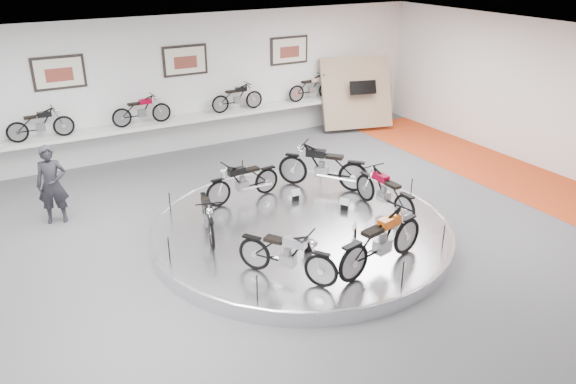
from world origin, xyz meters
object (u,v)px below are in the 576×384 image
bike_a (323,166)px  bike_d (287,254)px  bike_c (208,215)px  visitor (52,185)px  shelf (192,119)px  bike_b (243,181)px  display_platform (301,230)px  bike_e (382,240)px  bike_f (385,191)px

bike_a → bike_d: 4.20m
bike_c → visitor: 3.81m
shelf → visitor: visitor is taller
bike_a → bike_b: size_ratio=1.17×
shelf → bike_d: 8.20m
display_platform → bike_e: bearing=-80.1°
display_platform → bike_d: bike_d is taller
bike_e → visitor: (-4.83, 5.58, 0.05)m
visitor → bike_b: bearing=-6.3°
bike_c → bike_f: size_ratio=0.91×
bike_b → display_platform: bearing=101.7°
bike_e → bike_f: (1.55, 1.85, -0.07)m
visitor → bike_d: bearing=-42.1°
bike_d → visitor: bearing=177.5°
bike_c → bike_d: bearing=30.3°
visitor → shelf: bearing=50.4°
shelf → bike_a: size_ratio=5.73×
shelf → bike_d: bike_d is taller
bike_d → bike_f: (3.24, 1.34, 0.00)m
bike_a → bike_d: (-2.78, -3.14, -0.08)m
bike_b → bike_f: (2.47, -2.11, 0.01)m
bike_e → visitor: size_ratio=1.04×
bike_e → bike_c: bearing=118.1°
bike_d → bike_c: bearing=160.7°
shelf → visitor: size_ratio=6.07×
bike_d → visitor: size_ratio=0.91×
bike_d → shelf: bearing=136.5°
display_platform → visitor: (-4.45, 3.37, 0.76)m
display_platform → shelf: shelf is taller
shelf → bike_d: size_ratio=6.64×
bike_f → display_platform: bearing=77.6°
display_platform → bike_c: (-1.91, 0.53, 0.60)m
bike_c → bike_f: bike_f is taller
bike_c → bike_b: bearing=146.9°
bike_c → bike_f: (3.84, -0.89, 0.04)m
bike_f → bike_d: bearing=110.5°
shelf → bike_f: size_ratio=6.60×
bike_b → bike_e: (0.92, -3.97, 0.08)m
shelf → bike_c: 6.17m
display_platform → bike_e: bike_e is taller
bike_a → bike_c: 3.50m
visitor → bike_c: bearing=-32.0°
bike_e → bike_d: bearing=151.2°
shelf → bike_f: bike_f is taller
bike_c → visitor: size_ratio=0.84×
bike_c → bike_a: bearing=120.4°
bike_a → bike_d: size_ratio=1.16×
bike_d → bike_e: bike_e is taller
bike_e → bike_f: bike_e is taller
bike_d → visitor: (-3.14, 5.06, 0.12)m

